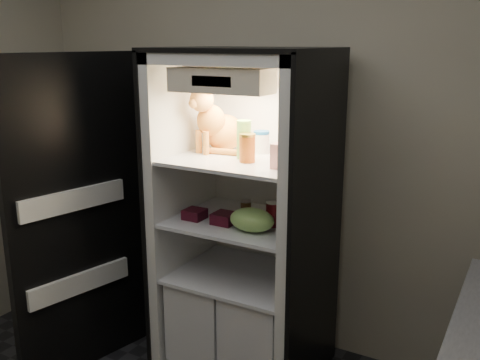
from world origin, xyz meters
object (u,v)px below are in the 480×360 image
(salsa_jar, at_px, (247,148))
(grape_bag, at_px, (252,220))
(parmesan_shaker, at_px, (244,139))
(soda_can_b, at_px, (292,215))
(soda_can_c, at_px, (273,214))
(berry_box_right, at_px, (224,218))
(refrigerator, at_px, (247,241))
(cream_carton, at_px, (280,156))
(tabby_cat, at_px, (218,125))
(soda_can_a, at_px, (281,209))
(condiment_jar, at_px, (246,207))
(berry_box_left, at_px, (195,214))
(mayo_tub, at_px, (261,142))
(pepper_jar, at_px, (292,139))

(salsa_jar, bearing_deg, grape_bag, -46.10)
(parmesan_shaker, xyz_separation_m, soda_can_b, (0.29, 0.01, -0.38))
(soda_can_b, relative_size, soda_can_c, 1.03)
(berry_box_right, bearing_deg, refrigerator, 74.24)
(cream_carton, distance_m, berry_box_right, 0.51)
(tabby_cat, bearing_deg, soda_can_b, 8.25)
(soda_can_a, height_order, condiment_jar, soda_can_a)
(berry_box_left, bearing_deg, soda_can_c, 13.42)
(cream_carton, height_order, soda_can_c, cream_carton)
(parmesan_shaker, relative_size, cream_carton, 1.64)
(grape_bag, bearing_deg, cream_carton, 7.91)
(soda_can_a, relative_size, soda_can_b, 0.84)
(cream_carton, xyz_separation_m, condiment_jar, (-0.30, 0.21, -0.37))
(soda_can_b, bearing_deg, parmesan_shaker, -177.95)
(refrigerator, relative_size, mayo_tub, 14.97)
(berry_box_left, bearing_deg, pepper_jar, 25.07)
(soda_can_b, relative_size, grape_bag, 0.56)
(pepper_jar, bearing_deg, grape_bag, -114.24)
(refrigerator, relative_size, grape_bag, 7.69)
(parmesan_shaker, distance_m, soda_can_a, 0.45)
(soda_can_b, height_order, grape_bag, soda_can_b)
(tabby_cat, relative_size, soda_can_b, 2.93)
(mayo_tub, distance_m, soda_can_c, 0.43)
(mayo_tub, distance_m, pepper_jar, 0.24)
(salsa_jar, height_order, pepper_jar, pepper_jar)
(refrigerator, distance_m, salsa_jar, 0.59)
(refrigerator, xyz_separation_m, soda_can_b, (0.30, -0.05, 0.22))
(salsa_jar, height_order, cream_carton, salsa_jar)
(parmesan_shaker, height_order, cream_carton, parmesan_shaker)
(cream_carton, bearing_deg, grape_bag, -172.09)
(grape_bag, bearing_deg, refrigerator, 124.65)
(tabby_cat, height_order, condiment_jar, tabby_cat)
(salsa_jar, height_order, condiment_jar, salsa_jar)
(berry_box_right, bearing_deg, soda_can_b, 18.76)
(soda_can_b, bearing_deg, salsa_jar, -160.95)
(soda_can_c, height_order, berry_box_right, soda_can_c)
(parmesan_shaker, relative_size, salsa_jar, 1.38)
(tabby_cat, bearing_deg, mayo_tub, 36.48)
(condiment_jar, bearing_deg, tabby_cat, 177.64)
(grape_bag, bearing_deg, soda_can_b, 42.47)
(parmesan_shaker, distance_m, soda_can_c, 0.43)
(salsa_jar, xyz_separation_m, soda_can_a, (0.12, 0.18, -0.37))
(soda_can_c, bearing_deg, salsa_jar, -158.58)
(tabby_cat, height_order, grape_bag, tabby_cat)
(refrigerator, height_order, salsa_jar, refrigerator)
(cream_carton, height_order, soda_can_b, cream_carton)
(tabby_cat, bearing_deg, refrigerator, 8.52)
(tabby_cat, bearing_deg, pepper_jar, 18.62)
(tabby_cat, bearing_deg, soda_can_a, 20.58)
(cream_carton, height_order, berry_box_right, cream_carton)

